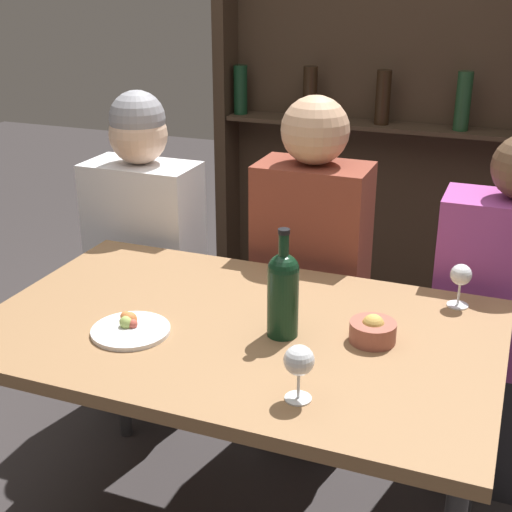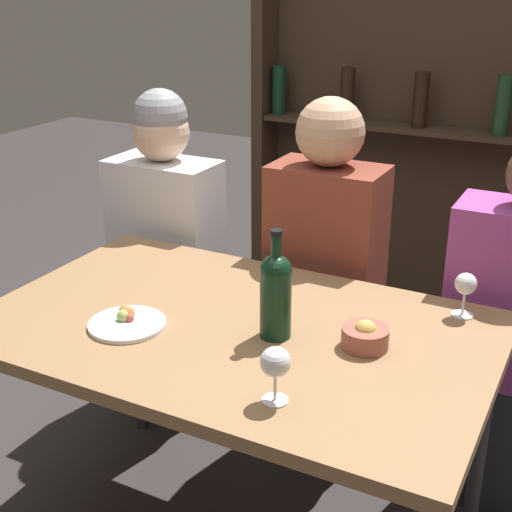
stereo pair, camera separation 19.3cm
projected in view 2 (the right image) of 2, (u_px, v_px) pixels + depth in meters
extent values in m
cube|color=olive|center=(234.00, 330.00, 1.90)|extent=(1.35, 0.85, 0.04)
cylinder|color=#2D2D30|center=(136.00, 344.00, 2.60)|extent=(0.04, 0.04, 0.72)
cylinder|color=#2D2D30|center=(481.00, 439.00, 2.07)|extent=(0.04, 0.04, 0.72)
cube|color=#38281C|center=(428.00, 82.00, 3.25)|extent=(1.57, 0.02, 2.30)
cube|color=#38281C|center=(265.00, 74.00, 3.50)|extent=(0.06, 0.18, 2.30)
cube|color=#38281C|center=(418.00, 129.00, 3.24)|extent=(1.49, 0.18, 0.02)
cylinder|color=black|center=(279.00, 90.00, 3.49)|extent=(0.07, 0.07, 0.24)
cylinder|color=black|center=(347.00, 94.00, 3.33)|extent=(0.07, 0.07, 0.25)
cylinder|color=black|center=(420.00, 100.00, 3.19)|extent=(0.07, 0.07, 0.25)
cylinder|color=#19381E|center=(503.00, 106.00, 3.03)|extent=(0.07, 0.07, 0.26)
cylinder|color=black|center=(276.00, 304.00, 1.80)|extent=(0.08, 0.08, 0.18)
sphere|color=black|center=(276.00, 270.00, 1.76)|extent=(0.08, 0.08, 0.08)
cylinder|color=black|center=(276.00, 253.00, 1.74)|extent=(0.03, 0.03, 0.09)
cylinder|color=black|center=(276.00, 232.00, 1.72)|extent=(0.03, 0.03, 0.01)
cylinder|color=silver|center=(275.00, 400.00, 1.55)|extent=(0.06, 0.06, 0.00)
cylinder|color=silver|center=(275.00, 385.00, 1.54)|extent=(0.01, 0.01, 0.08)
sphere|color=silver|center=(275.00, 362.00, 1.52)|extent=(0.07, 0.07, 0.07)
cylinder|color=silver|center=(462.00, 315.00, 1.94)|extent=(0.06, 0.06, 0.00)
cylinder|color=silver|center=(464.00, 302.00, 1.92)|extent=(0.01, 0.01, 0.07)
sphere|color=silver|center=(466.00, 284.00, 1.90)|extent=(0.06, 0.06, 0.06)
cylinder|color=white|center=(127.00, 324.00, 1.88)|extent=(0.20, 0.20, 0.01)
sphere|color=#B74C3D|center=(129.00, 318.00, 1.88)|extent=(0.03, 0.03, 0.03)
sphere|color=#99B256|center=(123.00, 316.00, 1.88)|extent=(0.04, 0.04, 0.04)
sphere|color=#C67038|center=(127.00, 313.00, 1.89)|extent=(0.04, 0.04, 0.04)
sphere|color=#C67038|center=(124.00, 310.00, 1.92)|extent=(0.03, 0.03, 0.03)
cylinder|color=#995142|center=(365.00, 338.00, 1.77)|extent=(0.12, 0.12, 0.05)
sphere|color=gold|center=(365.00, 331.00, 1.76)|extent=(0.06, 0.06, 0.06)
cube|color=#26262B|center=(172.00, 348.00, 2.84)|extent=(0.36, 0.22, 0.45)
cube|color=white|center=(166.00, 231.00, 2.66)|extent=(0.40, 0.22, 0.54)
sphere|color=beige|center=(161.00, 132.00, 2.52)|extent=(0.21, 0.21, 0.21)
sphere|color=gray|center=(160.00, 116.00, 2.50)|extent=(0.19, 0.19, 0.19)
cube|color=#26262B|center=(320.00, 388.00, 2.57)|extent=(0.33, 0.22, 0.45)
cube|color=brown|center=(325.00, 253.00, 2.37)|extent=(0.37, 0.22, 0.60)
sphere|color=tan|center=(330.00, 132.00, 2.22)|extent=(0.22, 0.22, 0.22)
cube|color=#26262B|center=(501.00, 437.00, 2.30)|extent=(0.39, 0.22, 0.45)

